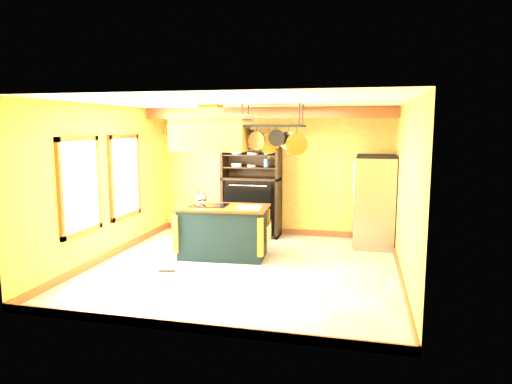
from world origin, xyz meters
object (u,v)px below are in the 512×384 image
at_px(kitchen_island, 223,231).
at_px(pot_rack, 274,133).
at_px(hutch, 252,196).
at_px(range_hood, 211,132).
at_px(refrigerator, 374,203).

distance_m(kitchen_island, pot_rack, 1.97).
xyz_separation_m(kitchen_island, hutch, (0.11, 1.73, 0.38)).
distance_m(range_hood, pot_rack, 1.11).
height_order(kitchen_island, range_hood, range_hood).
xyz_separation_m(range_hood, refrigerator, (2.84, 1.37, -1.39)).
height_order(range_hood, hutch, range_hood).
xyz_separation_m(pot_rack, hutch, (-0.81, 1.73, -1.36)).
distance_m(refrigerator, hutch, 2.56).
xyz_separation_m(range_hood, hutch, (0.31, 1.73, -1.39)).
xyz_separation_m(pot_rack, refrigerator, (1.73, 1.37, -1.36)).
height_order(range_hood, refrigerator, range_hood).
bearing_deg(kitchen_island, pot_rack, -4.13).
bearing_deg(refrigerator, pot_rack, -141.60).
relative_size(refrigerator, hutch, 0.80).
height_order(range_hood, pot_rack, same).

